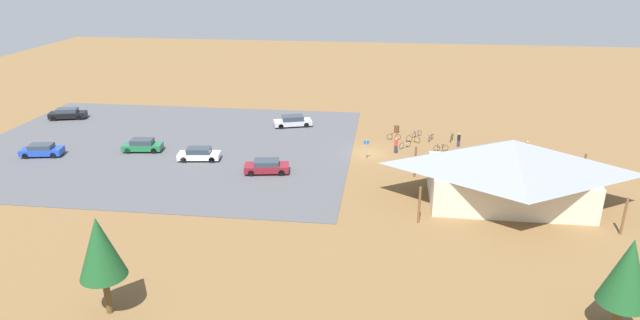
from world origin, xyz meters
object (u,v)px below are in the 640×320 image
Objects in this scene: bicycle_teal_back_row at (472,154)px; car_silver_far_end at (293,121)px; bicycle_blue_yard_front at (417,134)px; bicycle_black_near_porch at (441,148)px; car_black_by_curb at (68,114)px; bicycle_purple_yard_left at (431,138)px; bicycle_red_yard_right at (394,137)px; pine_center at (628,272)px; bicycle_green_yard_center at (452,138)px; visitor_crossing_yard at (459,140)px; visitor_by_pavilion at (396,145)px; pine_west at (100,248)px; car_blue_front_row at (42,150)px; visitor_near_lot at (527,148)px; bicycle_white_front_row at (484,148)px; bicycle_orange_edge_south at (413,139)px; car_green_aisle_side at (142,145)px; car_white_end_stall at (199,154)px; car_maroon_inner_stall at (267,166)px; trash_bin at (397,129)px; bike_pavilion at (510,168)px; lot_sign at (366,147)px; bicycle_silver_mid_cluster at (405,145)px.

car_silver_far_end is at bearing -22.37° from bicycle_teal_back_row.
bicycle_black_near_porch is (-2.46, 4.82, 0.02)m from bicycle_blue_yard_front.
car_black_by_curb reaches higher than bicycle_teal_back_row.
bicycle_red_yard_right is at bearing 2.68° from bicycle_purple_yard_left.
pine_center is at bearing 146.67° from car_black_by_curb.
car_black_by_curb is at bearing -3.49° from bicycle_purple_yard_left.
bicycle_green_yard_center reaches higher than bicycle_red_yard_right.
visitor_crossing_yard reaches higher than car_silver_far_end.
visitor_by_pavilion reaches higher than bicycle_red_yard_right.
visitor_by_pavilion is at bearing -119.35° from pine_west.
visitor_near_lot is (-51.92, -6.92, 0.14)m from car_blue_front_row.
pine_center reaches higher than visitor_crossing_yard.
visitor_by_pavilion is (-0.23, 4.58, 0.55)m from bicycle_red_yard_right.
bicycle_white_front_row is 0.98× the size of bicycle_orange_edge_south.
car_silver_far_end is (19.43, -3.25, 0.35)m from bicycle_green_yard_center.
visitor_by_pavilion is (-27.77, -3.10, 0.17)m from car_green_aisle_side.
car_white_end_stall is at bearing 13.57° from visitor_by_pavilion.
car_maroon_inner_stall is at bearing 22.92° from bicycle_white_front_row.
bicycle_teal_back_row is 8.19m from visitor_by_pavilion.
bicycle_white_front_row is at bearing -129.51° from pine_west.
car_green_aisle_side reaches higher than car_white_end_stall.
visitor_by_pavilion is at bearing -66.43° from pine_center.
car_blue_front_row is at bearing 6.76° from bicycle_teal_back_row.
trash_bin is 0.15× the size of pine_center.
pine_west is at bearing 97.11° from car_white_end_stall.
bicycle_black_near_porch is at bearing 128.27° from trash_bin.
visitor_by_pavilion reaches higher than car_blue_front_row.
pine_west reaches higher than trash_bin.
bicycle_blue_yard_front is 42.15m from car_blue_front_row.
car_maroon_inner_stall is (-14.99, 4.51, -0.01)m from car_green_aisle_side.
visitor_by_pavilion reaches higher than car_silver_far_end.
bicycle_blue_yard_front is 0.29× the size of car_blue_front_row.
bicycle_white_front_row is (-0.07, -13.50, -2.92)m from bike_pavilion.
pine_center is at bearing 147.44° from car_green_aisle_side.
trash_bin is 0.19× the size of car_maroon_inner_stall.
visitor_by_pavilion is at bearing 67.35° from bicycle_blue_yard_front.
car_silver_far_end reaches higher than bicycle_white_front_row.
lot_sign is 10.97m from car_maroon_inner_stall.
car_silver_far_end is (-30.03, -0.53, -0.03)m from car_black_by_curb.
pine_center reaches higher than bicycle_black_near_porch.
car_maroon_inner_stall is (19.29, 12.55, 0.34)m from bicycle_green_yard_center.
car_silver_far_end is (0.14, -15.80, 0.00)m from car_maroon_inner_stall.
car_maroon_inner_stall is (25.38, -21.27, -3.21)m from pine_center.
bike_pavilion reaches higher than trash_bin.
bicycle_silver_mid_cluster is at bearing -170.41° from car_green_aisle_side.
bicycle_white_front_row is 23.47m from car_silver_far_end.
bike_pavilion is at bearing 159.86° from car_black_by_curb.
bicycle_teal_back_row reaches higher than bicycle_black_near_porch.
car_maroon_inner_stall is at bearing 44.18° from bicycle_red_yard_right.
bicycle_orange_edge_south is at bearing -72.08° from pine_center.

